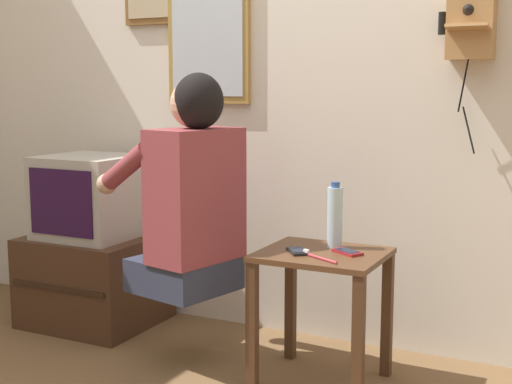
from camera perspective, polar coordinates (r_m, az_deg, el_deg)
wall_back at (r=3.35m, az=2.41°, el=10.22°), size 6.80×0.05×2.55m
side_table at (r=2.83m, az=5.29°, el=-7.26°), size 0.48×0.42×0.53m
person at (r=2.94m, az=-5.25°, el=-0.11°), size 0.59×0.50×0.91m
tv_stand at (r=3.66m, az=-12.76°, el=-6.80°), size 0.61×0.54×0.44m
television at (r=3.56m, az=-13.09°, el=-0.35°), size 0.44×0.43×0.40m
wall_phone_antique at (r=3.03m, az=16.84°, el=13.36°), size 0.22×0.19×0.75m
wall_mirror at (r=3.49m, az=-3.84°, el=12.69°), size 0.44×0.03×0.68m
cell_phone_held at (r=2.78m, az=3.32°, el=-4.74°), size 0.12×0.13×0.01m
cell_phone_spare at (r=2.78m, az=7.32°, el=-4.77°), size 0.14×0.12×0.01m
water_bottle at (r=2.85m, az=6.33°, el=-1.99°), size 0.06×0.06×0.27m
toothbrush at (r=2.69m, az=4.96°, el=-5.19°), size 0.17×0.10×0.02m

